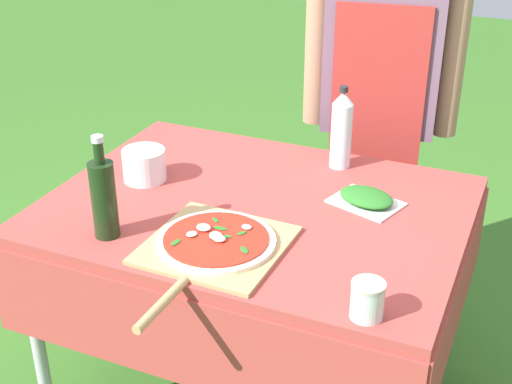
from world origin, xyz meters
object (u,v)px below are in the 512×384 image
Objects in this scene: mixing_tub at (144,165)px; prep_table at (256,227)px; person_cook at (380,94)px; oil_bottle at (104,197)px; herb_container at (366,198)px; pizza_on_peel at (215,245)px; sauce_jar at (367,302)px; water_bottle at (342,129)px.

prep_table is at bearing -1.72° from mixing_tub.
oil_bottle is (-0.48, -1.07, -0.01)m from person_cook.
herb_container is at bearing 37.47° from oil_bottle.
oil_bottle is at bearing 57.34° from person_cook.
mixing_tub is (-0.57, -0.73, -0.08)m from person_cook.
prep_table is 0.29m from pizza_on_peel.
oil_bottle is 3.22× the size of sauce_jar.
oil_bottle reaches higher than mixing_tub.
water_bottle is 1.17× the size of herb_container.
water_bottle is at bearing 78.01° from pizza_on_peel.
herb_container reaches higher than prep_table.
pizza_on_peel is at bearing -126.23° from herb_container.
mixing_tub is at bearing 144.73° from pizza_on_peel.
water_bottle is (0.15, 0.36, 0.21)m from prep_table.
sauce_jar is (0.45, -0.40, 0.12)m from prep_table.
person_cook is 11.09× the size of mixing_tub.
herb_container is at bearing 9.96° from mixing_tub.
herb_container is at bearing 23.86° from prep_table.
oil_bottle reaches higher than prep_table.
mixing_tub is 0.94m from sauce_jar.
pizza_on_peel is 0.66m from water_bottle.
person_cook reaches higher than mixing_tub.
herb_container is at bearing 93.26° from person_cook.
prep_table is 0.44m from water_bottle.
sauce_jar is at bearing -74.28° from herb_container.
herb_container is (0.13, -0.60, -0.11)m from person_cook.
herb_container is (0.30, 0.41, 0.00)m from pizza_on_peel.
mixing_tub reaches higher than prep_table.
person_cook reaches higher than sauce_jar.
water_bottle is (0.15, 0.63, 0.12)m from pizza_on_peel.
pizza_on_peel is 0.33m from oil_bottle.
person_cook is 0.92m from mixing_tub.
person_cook is at bearing 101.75° from herb_container.
herb_container is (0.30, 0.13, 0.10)m from prep_table.
sauce_jar is (0.30, -0.76, -0.09)m from water_bottle.
mixing_tub is (-0.54, -0.34, -0.08)m from water_bottle.
water_bottle is at bearing 111.85° from sauce_jar.
pizza_on_peel is at bearing -36.44° from mixing_tub.
pizza_on_peel is 4.25× the size of mixing_tub.
water_bottle reaches higher than herb_container.
person_cook is 1.17m from oil_bottle.
oil_bottle reaches higher than sauce_jar.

